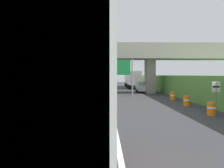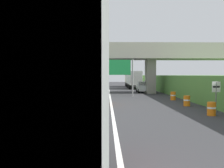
% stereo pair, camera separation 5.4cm
% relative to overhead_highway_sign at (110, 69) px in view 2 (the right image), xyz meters
% --- Properties ---
extents(lane_centre_stripe, '(0.20, 102.83, 0.01)m').
position_rel_overhead_highway_sign_xyz_m(lane_centre_stripe, '(0.00, -2.40, -3.40)').
color(lane_centre_stripe, white).
rests_on(lane_centre_stripe, ground).
extents(overpass_bridge, '(40.00, 4.80, 7.21)m').
position_rel_overhead_highway_sign_xyz_m(overpass_bridge, '(0.00, 5.45, 1.96)').
color(overpass_bridge, gray).
rests_on(overpass_bridge, ground).
extents(overhead_highway_sign, '(5.88, 0.18, 4.71)m').
position_rel_overhead_highway_sign_xyz_m(overhead_highway_sign, '(0.00, 0.00, 0.00)').
color(overhead_highway_sign, slate).
rests_on(overhead_highway_sign, ground).
extents(speed_limit_sign, '(0.60, 0.08, 2.23)m').
position_rel_overhead_highway_sign_xyz_m(speed_limit_sign, '(7.40, -13.78, -1.93)').
color(speed_limit_sign, slate).
rests_on(speed_limit_sign, ground).
extents(truck_yellow, '(2.44, 7.30, 3.44)m').
position_rel_overhead_highway_sign_xyz_m(truck_yellow, '(5.14, 25.86, -1.47)').
color(truck_yellow, black).
rests_on(truck_yellow, ground).
extents(truck_white, '(2.44, 7.30, 3.44)m').
position_rel_overhead_highway_sign_xyz_m(truck_white, '(4.97, 17.45, -1.47)').
color(truck_white, black).
rests_on(truck_white, ground).
extents(truck_red, '(2.44, 7.30, 3.44)m').
position_rel_overhead_highway_sign_xyz_m(truck_red, '(-1.54, -26.48, -1.47)').
color(truck_red, black).
rests_on(truck_red, ground).
extents(car_orange, '(1.86, 4.10, 1.72)m').
position_rel_overhead_highway_sign_xyz_m(car_orange, '(-1.48, -8.44, -2.55)').
color(car_orange, orange).
rests_on(car_orange, ground).
extents(car_silver, '(1.86, 4.10, 1.72)m').
position_rel_overhead_highway_sign_xyz_m(car_silver, '(5.19, 6.85, -2.55)').
color(car_silver, '#B2B5B7').
rests_on(car_silver, ground).
extents(construction_barrel_2, '(0.57, 0.57, 0.90)m').
position_rel_overhead_highway_sign_xyz_m(construction_barrel_2, '(6.54, -15.06, -2.94)').
color(construction_barrel_2, orange).
rests_on(construction_barrel_2, ground).
extents(construction_barrel_3, '(0.57, 0.57, 0.90)m').
position_rel_overhead_highway_sign_xyz_m(construction_barrel_3, '(6.54, -9.93, -2.94)').
color(construction_barrel_3, orange).
rests_on(construction_barrel_3, ground).
extents(construction_barrel_4, '(0.57, 0.57, 0.90)m').
position_rel_overhead_highway_sign_xyz_m(construction_barrel_4, '(6.72, -4.80, -2.94)').
color(construction_barrel_4, orange).
rests_on(construction_barrel_4, ground).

